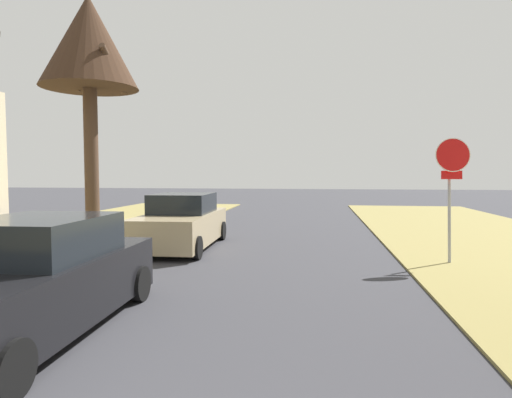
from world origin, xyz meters
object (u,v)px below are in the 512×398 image
stop_sign_far (452,173)px  street_tree_left_mid_b (89,46)px  parked_sedan_tan (182,223)px  parked_sedan_black (33,281)px

stop_sign_far → street_tree_left_mid_b: street_tree_left_mid_b is taller
stop_sign_far → parked_sedan_tan: 7.35m
parked_sedan_black → stop_sign_far: bearing=38.3°
stop_sign_far → street_tree_left_mid_b: size_ratio=0.39×
parked_sedan_black → parked_sedan_tan: (-0.09, 6.90, 0.00)m
parked_sedan_black → parked_sedan_tan: size_ratio=1.00×
street_tree_left_mid_b → parked_sedan_black: street_tree_left_mid_b is taller
street_tree_left_mid_b → parked_sedan_black: size_ratio=1.73×
parked_sedan_black → parked_sedan_tan: bearing=90.8°
street_tree_left_mid_b → parked_sedan_black: (3.30, -7.71, -5.43)m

